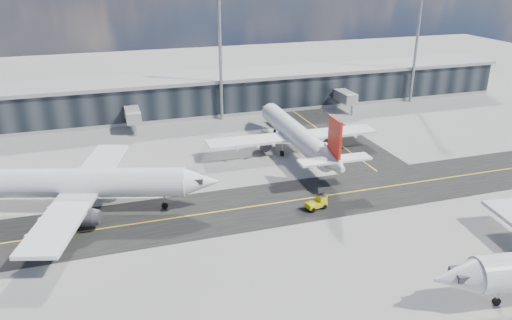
# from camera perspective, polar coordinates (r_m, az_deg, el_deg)

# --- Properties ---
(ground) EXTENTS (300.00, 300.00, 0.00)m
(ground) POSITION_cam_1_polar(r_m,az_deg,el_deg) (72.85, 5.45, -5.97)
(ground) COLOR gray
(ground) RESTS_ON ground
(taxiway_lanes) EXTENTS (180.00, 63.00, 0.03)m
(taxiway_lanes) POSITION_cam_1_polar(r_m,az_deg,el_deg) (83.12, 5.06, -2.29)
(taxiway_lanes) COLOR black
(taxiway_lanes) RESTS_ON ground
(terminal_concourse) EXTENTS (152.00, 19.80, 8.80)m
(terminal_concourse) POSITION_cam_1_polar(r_m,az_deg,el_deg) (120.59, -4.76, 7.47)
(terminal_concourse) COLOR black
(terminal_concourse) RESTS_ON ground
(floodlight_masts) EXTENTS (102.50, 0.70, 28.90)m
(floodlight_masts) POSITION_cam_1_polar(r_m,az_deg,el_deg) (111.60, -4.12, 12.37)
(floodlight_masts) COLOR gray
(floodlight_masts) RESTS_ON ground
(airliner_af) EXTENTS (41.78, 36.00, 12.60)m
(airliner_af) POSITION_cam_1_polar(r_m,az_deg,el_deg) (76.43, -20.50, -2.50)
(airliner_af) COLOR white
(airliner_af) RESTS_ON ground
(airliner_redtail) EXTENTS (33.17, 38.99, 11.58)m
(airliner_redtail) POSITION_cam_1_polar(r_m,az_deg,el_deg) (93.04, 4.63, 2.93)
(airliner_redtail) COLOR white
(airliner_redtail) RESTS_ON ground
(baggage_tug) EXTENTS (3.39, 2.23, 1.96)m
(baggage_tug) POSITION_cam_1_polar(r_m,az_deg,el_deg) (73.73, 7.07, -4.83)
(baggage_tug) COLOR #D7C20B
(baggage_tug) RESTS_ON ground
(service_van) EXTENTS (2.90, 5.74, 1.56)m
(service_van) POSITION_cam_1_polar(r_m,az_deg,el_deg) (110.17, 2.44, 4.34)
(service_van) COLOR white
(service_van) RESTS_ON ground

